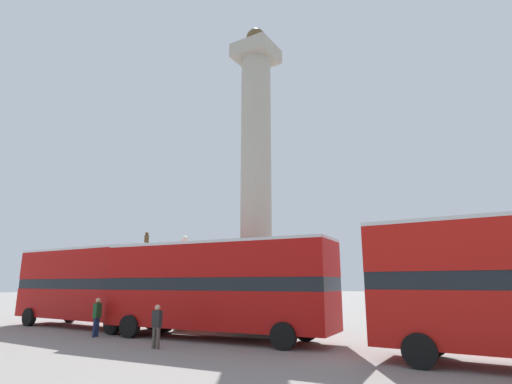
{
  "coord_description": "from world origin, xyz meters",
  "views": [
    {
      "loc": [
        11.96,
        -19.28,
        2.42
      ],
      "look_at": [
        0.0,
        0.0,
        7.6
      ],
      "focal_mm": 28.0,
      "sensor_mm": 36.0,
      "label": 1
    }
  ],
  "objects_px": {
    "equestrian_statue": "(144,291)",
    "pedestrian_by_plinth": "(157,324)",
    "bus_b": "(216,285)",
    "bus_c": "(92,283)",
    "street_lamp": "(184,274)",
    "pedestrian_near_lamp": "(97,315)",
    "monument_column": "(256,228)"
  },
  "relations": [
    {
      "from": "bus_c",
      "to": "equestrian_statue",
      "type": "relative_size",
      "value": 1.62
    },
    {
      "from": "bus_b",
      "to": "street_lamp",
      "type": "relative_size",
      "value": 2.14
    },
    {
      "from": "bus_b",
      "to": "equestrian_statue",
      "type": "bearing_deg",
      "value": 143.61
    },
    {
      "from": "monument_column",
      "to": "equestrian_statue",
      "type": "distance_m",
      "value": 13.13
    },
    {
      "from": "bus_b",
      "to": "monument_column",
      "type": "bearing_deg",
      "value": 93.56
    },
    {
      "from": "bus_b",
      "to": "bus_c",
      "type": "relative_size",
      "value": 1.05
    },
    {
      "from": "equestrian_statue",
      "to": "pedestrian_by_plinth",
      "type": "distance_m",
      "value": 16.64
    },
    {
      "from": "street_lamp",
      "to": "pedestrian_by_plinth",
      "type": "relative_size",
      "value": 3.19
    },
    {
      "from": "bus_c",
      "to": "street_lamp",
      "type": "bearing_deg",
      "value": 35.32
    },
    {
      "from": "bus_c",
      "to": "street_lamp",
      "type": "relative_size",
      "value": 2.03
    },
    {
      "from": "pedestrian_near_lamp",
      "to": "pedestrian_by_plinth",
      "type": "xyz_separation_m",
      "value": [
        4.81,
        -0.96,
        -0.1
      ]
    },
    {
      "from": "monument_column",
      "to": "street_lamp",
      "type": "bearing_deg",
      "value": -159.17
    },
    {
      "from": "equestrian_statue",
      "to": "street_lamp",
      "type": "distance_m",
      "value": 9.5
    },
    {
      "from": "bus_b",
      "to": "bus_c",
      "type": "xyz_separation_m",
      "value": [
        -8.94,
        0.1,
        0.06
      ]
    },
    {
      "from": "bus_c",
      "to": "equestrian_statue",
      "type": "xyz_separation_m",
      "value": [
        -3.99,
        7.62,
        -0.61
      ]
    },
    {
      "from": "bus_b",
      "to": "pedestrian_by_plinth",
      "type": "bearing_deg",
      "value": -102.29
    },
    {
      "from": "bus_b",
      "to": "pedestrian_near_lamp",
      "type": "bearing_deg",
      "value": -162.49
    },
    {
      "from": "pedestrian_near_lamp",
      "to": "pedestrian_by_plinth",
      "type": "bearing_deg",
      "value": 57.85
    },
    {
      "from": "bus_b",
      "to": "street_lamp",
      "type": "bearing_deg",
      "value": 141.4
    },
    {
      "from": "pedestrian_by_plinth",
      "to": "monument_column",
      "type": "bearing_deg",
      "value": 96.52
    },
    {
      "from": "bus_c",
      "to": "pedestrian_by_plinth",
      "type": "xyz_separation_m",
      "value": [
        8.57,
        -3.26,
        -1.52
      ]
    },
    {
      "from": "pedestrian_near_lamp",
      "to": "pedestrian_by_plinth",
      "type": "height_order",
      "value": "pedestrian_near_lamp"
    },
    {
      "from": "pedestrian_by_plinth",
      "to": "pedestrian_near_lamp",
      "type": "bearing_deg",
      "value": 172.6
    },
    {
      "from": "equestrian_statue",
      "to": "pedestrian_near_lamp",
      "type": "distance_m",
      "value": 12.62
    },
    {
      "from": "monument_column",
      "to": "bus_b",
      "type": "xyz_separation_m",
      "value": [
        0.74,
        -4.59,
        -3.16
      ]
    },
    {
      "from": "monument_column",
      "to": "pedestrian_near_lamp",
      "type": "distance_m",
      "value": 9.3
    },
    {
      "from": "pedestrian_near_lamp",
      "to": "equestrian_statue",
      "type": "bearing_deg",
      "value": -162.96
    },
    {
      "from": "equestrian_statue",
      "to": "pedestrian_near_lamp",
      "type": "bearing_deg",
      "value": -59.97
    },
    {
      "from": "equestrian_statue",
      "to": "pedestrian_near_lamp",
      "type": "xyz_separation_m",
      "value": [
        7.74,
        -9.93,
        -0.81
      ]
    },
    {
      "from": "street_lamp",
      "to": "pedestrian_by_plinth",
      "type": "distance_m",
      "value": 7.88
    },
    {
      "from": "street_lamp",
      "to": "pedestrian_by_plinth",
      "type": "height_order",
      "value": "street_lamp"
    },
    {
      "from": "bus_c",
      "to": "equestrian_statue",
      "type": "distance_m",
      "value": 8.62
    }
  ]
}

